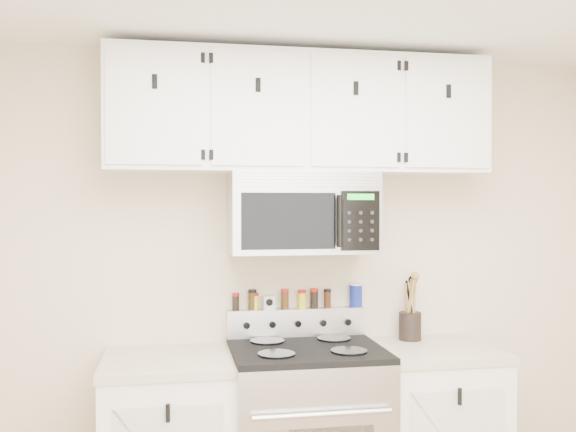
# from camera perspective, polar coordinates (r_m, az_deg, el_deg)

# --- Properties ---
(back_wall) EXTENTS (3.50, 0.01, 2.50)m
(back_wall) POSITION_cam_1_polar(r_m,az_deg,el_deg) (3.57, 0.62, -5.75)
(back_wall) COLOR beige
(back_wall) RESTS_ON floor
(base_cabinet_right) EXTENTS (0.64, 0.62, 0.92)m
(base_cabinet_right) POSITION_cam_1_polar(r_m,az_deg,el_deg) (3.67, 12.76, -18.26)
(base_cabinet_right) COLOR white
(base_cabinet_right) RESTS_ON floor
(microwave) EXTENTS (0.76, 0.44, 0.42)m
(microwave) POSITION_cam_1_polar(r_m,az_deg,el_deg) (3.36, 1.24, 0.31)
(microwave) COLOR #9E9EA3
(microwave) RESTS_ON back_wall
(upper_cabinets) EXTENTS (2.00, 0.35, 0.62)m
(upper_cabinets) POSITION_cam_1_polar(r_m,az_deg,el_deg) (3.42, 1.15, 9.07)
(upper_cabinets) COLOR white
(upper_cabinets) RESTS_ON back_wall
(utensil_crock) EXTENTS (0.12, 0.12, 0.36)m
(utensil_crock) POSITION_cam_1_polar(r_m,az_deg,el_deg) (3.66, 10.79, -9.39)
(utensil_crock) COLOR black
(utensil_crock) RESTS_ON base_cabinet_right
(kitchen_timer) EXTENTS (0.07, 0.06, 0.07)m
(kitchen_timer) POSITION_cam_1_polar(r_m,az_deg,el_deg) (3.53, -1.73, -7.70)
(kitchen_timer) COLOR silver
(kitchen_timer) RESTS_ON range
(salt_canister) EXTENTS (0.07, 0.07, 0.13)m
(salt_canister) POSITION_cam_1_polar(r_m,az_deg,el_deg) (3.63, 6.05, -7.01)
(salt_canister) COLOR navy
(salt_canister) RESTS_ON range
(spice_jar_0) EXTENTS (0.04, 0.04, 0.09)m
(spice_jar_0) POSITION_cam_1_polar(r_m,az_deg,el_deg) (3.50, -4.68, -7.59)
(spice_jar_0) COLOR black
(spice_jar_0) RESTS_ON range
(spice_jar_1) EXTENTS (0.05, 0.05, 0.11)m
(spice_jar_1) POSITION_cam_1_polar(r_m,az_deg,el_deg) (3.51, -3.19, -7.42)
(spice_jar_1) COLOR #3C2B0E
(spice_jar_1) RESTS_ON range
(spice_jar_2) EXTENTS (0.04, 0.04, 0.09)m
(spice_jar_2) POSITION_cam_1_polar(r_m,az_deg,el_deg) (3.51, -2.99, -7.57)
(spice_jar_2) COLOR yellow
(spice_jar_2) RESTS_ON range
(spice_jar_3) EXTENTS (0.04, 0.04, 0.11)m
(spice_jar_3) POSITION_cam_1_polar(r_m,az_deg,el_deg) (3.54, -0.28, -7.37)
(spice_jar_3) COLOR #452A10
(spice_jar_3) RESTS_ON range
(spice_jar_4) EXTENTS (0.05, 0.05, 0.10)m
(spice_jar_4) POSITION_cam_1_polar(r_m,az_deg,el_deg) (3.56, 1.26, -7.39)
(spice_jar_4) COLOR yellow
(spice_jar_4) RESTS_ON range
(spice_jar_5) EXTENTS (0.04, 0.04, 0.11)m
(spice_jar_5) POSITION_cam_1_polar(r_m,az_deg,el_deg) (3.57, 2.35, -7.31)
(spice_jar_5) COLOR black
(spice_jar_5) RESTS_ON range
(spice_jar_6) EXTENTS (0.04, 0.04, 0.10)m
(spice_jar_6) POSITION_cam_1_polar(r_m,az_deg,el_deg) (3.59, 3.53, -7.30)
(spice_jar_6) COLOR #3E1E0E
(spice_jar_6) RESTS_ON range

